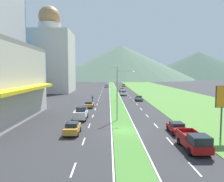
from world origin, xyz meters
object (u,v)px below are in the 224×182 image
at_px(car_3, 106,86).
at_px(car_6, 72,128).
at_px(street_lamp_mid, 116,81).
at_px(street_lamp_near, 119,91).
at_px(pickup_truck_1, 194,142).
at_px(car_5, 89,104).
at_px(car_0, 139,98).
at_px(car_7, 124,85).
at_px(motorcycle_rider, 92,99).
at_px(pickup_truck_0, 81,113).
at_px(car_1, 177,128).
at_px(car_4, 122,90).
at_px(car_2, 124,93).

height_order(car_3, car_6, car_6).
bearing_deg(street_lamp_mid, street_lamp_near, -90.99).
height_order(street_lamp_near, pickup_truck_1, street_lamp_near).
relative_size(car_3, car_6, 1.00).
bearing_deg(car_3, car_5, 177.29).
distance_m(car_0, pickup_truck_1, 41.12).
xyz_separation_m(street_lamp_near, car_7, (7.09, 93.27, -4.23)).
bearing_deg(motorcycle_rider, pickup_truck_0, 179.31).
distance_m(car_6, pickup_truck_1, 15.06).
xyz_separation_m(car_1, car_4, (-3.43, 66.38, -0.02)).
xyz_separation_m(car_0, pickup_truck_0, (-13.60, -25.10, 0.25)).
xyz_separation_m(car_4, pickup_truck_1, (3.09, -73.19, 0.27)).
relative_size(car_6, motorcycle_rider, 2.02).
bearing_deg(motorcycle_rider, street_lamp_near, -165.39).
bearing_deg(car_6, car_0, -21.33).
relative_size(pickup_truck_0, pickup_truck_1, 1.00).
height_order(car_2, car_3, car_2).
distance_m(car_3, car_7, 13.01).
distance_m(car_4, pickup_truck_0, 58.14).
height_order(car_4, motorcycle_rider, motorcycle_rider).
bearing_deg(pickup_truck_0, street_lamp_near, -102.58).
bearing_deg(pickup_truck_1, street_lamp_mid, -170.96).
height_order(car_6, motorcycle_rider, motorcycle_rider).
bearing_deg(car_5, motorcycle_rider, -0.33).
relative_size(car_0, car_4, 0.96).
height_order(car_5, pickup_truck_1, pickup_truck_1).
height_order(car_0, car_7, car_7).
bearing_deg(car_7, pickup_truck_1, -0.01).
bearing_deg(car_4, car_6, -8.97).
xyz_separation_m(pickup_truck_0, motorcycle_rider, (0.27, 22.75, -0.24)).
distance_m(car_2, motorcycle_rider, 19.78).
relative_size(car_6, pickup_truck_1, 0.75).
distance_m(car_6, motorcycle_rider, 32.35).
relative_size(car_3, car_5, 0.87).
bearing_deg(car_7, street_lamp_mid, -5.71).
distance_m(street_lamp_near, car_5, 16.29).
bearing_deg(car_0, car_1, 0.69).
xyz_separation_m(car_0, car_1, (0.41, -34.31, 0.00)).
height_order(car_0, pickup_truck_1, pickup_truck_1).
bearing_deg(car_2, car_3, -171.40).
bearing_deg(street_lamp_near, car_5, 113.90).
xyz_separation_m(car_1, pickup_truck_1, (-0.34, -6.81, 0.25)).
relative_size(car_0, car_3, 0.99).
distance_m(car_4, car_5, 45.46).
xyz_separation_m(car_2, car_7, (3.49, 51.94, -0.07)).
xyz_separation_m(car_5, motorcycle_rider, (0.06, 9.85, 0.03)).
bearing_deg(car_0, pickup_truck_0, -28.44).
height_order(street_lamp_near, motorcycle_rider, street_lamp_near).
xyz_separation_m(street_lamp_near, motorcycle_rider, (-6.31, 24.22, -4.22)).
xyz_separation_m(car_1, motorcycle_rider, (-13.74, 31.96, 0.01)).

